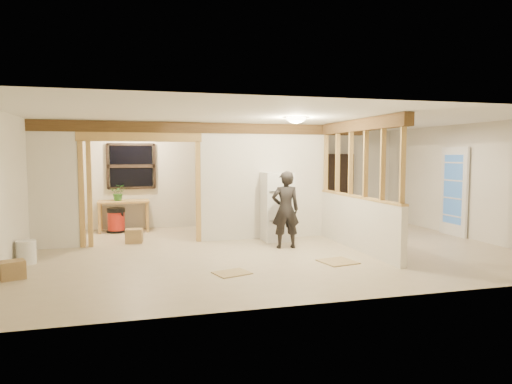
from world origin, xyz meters
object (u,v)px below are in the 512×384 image
object	(u,v)px
bookshelf	(335,188)
work_table	(124,216)
woman	(286,210)
shop_vac	(116,220)
refrigerator	(277,207)

from	to	relation	value
bookshelf	work_table	bearing A→B (deg)	-178.76
work_table	woman	bearing A→B (deg)	-43.12
work_table	shop_vac	world-z (taller)	work_table
refrigerator	shop_vac	size ratio (longest dim) A/B	2.48
bookshelf	refrigerator	bearing A→B (deg)	-137.24
bookshelf	woman	bearing A→B (deg)	-129.38
work_table	shop_vac	bearing A→B (deg)	-152.90
refrigerator	shop_vac	distance (m)	3.91
work_table	bookshelf	size ratio (longest dim) A/B	0.64
refrigerator	shop_vac	xyz separation A→B (m)	(-3.35, 1.96, -0.43)
woman	work_table	distance (m)	4.22
woman	shop_vac	bearing A→B (deg)	-35.30
refrigerator	shop_vac	world-z (taller)	refrigerator
woman	work_table	size ratio (longest dim) A/B	1.28
woman	shop_vac	distance (m)	4.30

